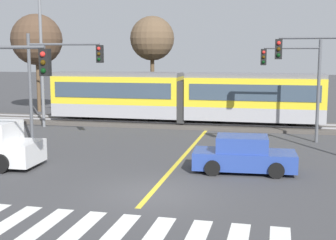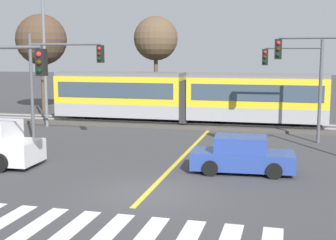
{
  "view_description": "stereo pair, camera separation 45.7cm",
  "coord_description": "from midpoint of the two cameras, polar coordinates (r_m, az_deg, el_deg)",
  "views": [
    {
      "loc": [
        4.08,
        -15.4,
        4.89
      ],
      "look_at": [
        -0.98,
        7.18,
        1.6
      ],
      "focal_mm": 50.0,
      "sensor_mm": 36.0,
      "label": 1
    },
    {
      "loc": [
        4.53,
        -15.3,
        4.89
      ],
      "look_at": [
        -0.98,
        7.18,
        1.6
      ],
      "focal_mm": 50.0,
      "sensor_mm": 36.0,
      "label": 2
    }
  ],
  "objects": [
    {
      "name": "ground_plane",
      "position": [
        16.67,
        -2.93,
        -8.97
      ],
      "size": [
        200.0,
        200.0,
        0.0
      ],
      "primitive_type": "plane",
      "color": "#3D3D3F"
    },
    {
      "name": "track_bed",
      "position": [
        31.96,
        4.76,
        -0.58
      ],
      "size": [
        120.0,
        4.0,
        0.18
      ],
      "primitive_type": "cube",
      "color": "#4C4742",
      "rests_on": "ground"
    },
    {
      "name": "rail_near",
      "position": [
        31.23,
        4.58,
        -0.52
      ],
      "size": [
        120.0,
        0.08,
        0.1
      ],
      "primitive_type": "cube",
      "color": "#939399",
      "rests_on": "track_bed"
    },
    {
      "name": "rail_far",
      "position": [
        32.64,
        4.94,
        -0.15
      ],
      "size": [
        120.0,
        0.08,
        0.1
      ],
      "primitive_type": "cube",
      "color": "#939399",
      "rests_on": "track_bed"
    },
    {
      "name": "light_rail_tram",
      "position": [
        32.02,
        1.52,
        3.0
      ],
      "size": [
        18.5,
        2.64,
        3.43
      ],
      "color": "#9E9EA3",
      "rests_on": "track_bed"
    },
    {
      "name": "crosswalk_stripe_1",
      "position": [
        14.83,
        -19.5,
        -11.62
      ],
      "size": [
        0.59,
        2.81,
        0.01
      ],
      "primitive_type": "cube",
      "rotation": [
        0.0,
        0.0,
        -0.01
      ],
      "color": "silver",
      "rests_on": "ground"
    },
    {
      "name": "crosswalk_stripe_2",
      "position": [
        14.29,
        -15.7,
        -12.21
      ],
      "size": [
        0.59,
        2.81,
        0.01
      ],
      "primitive_type": "cube",
      "rotation": [
        0.0,
        0.0,
        -0.01
      ],
      "color": "silver",
      "rests_on": "ground"
    },
    {
      "name": "crosswalk_stripe_3",
      "position": [
        13.81,
        -11.59,
        -12.79
      ],
      "size": [
        0.59,
        2.81,
        0.01
      ],
      "primitive_type": "cube",
      "rotation": [
        0.0,
        0.0,
        -0.01
      ],
      "color": "silver",
      "rests_on": "ground"
    },
    {
      "name": "crosswalk_stripe_4",
      "position": [
        13.41,
        -7.2,
        -13.34
      ],
      "size": [
        0.59,
        2.81,
        0.01
      ],
      "primitive_type": "cube",
      "rotation": [
        0.0,
        0.0,
        -0.01
      ],
      "color": "silver",
      "rests_on": "ground"
    },
    {
      "name": "crosswalk_stripe_5",
      "position": [
        13.08,
        -2.55,
        -13.84
      ],
      "size": [
        0.59,
        2.81,
        0.01
      ],
      "primitive_type": "cube",
      "rotation": [
        0.0,
        0.0,
        -0.01
      ],
      "color": "silver",
      "rests_on": "ground"
    },
    {
      "name": "crosswalk_stripe_6",
      "position": [
        12.85,
        2.33,
        -14.26
      ],
      "size": [
        0.59,
        2.81,
        0.01
      ],
      "primitive_type": "cube",
      "rotation": [
        0.0,
        0.0,
        -0.01
      ],
      "color": "silver",
      "rests_on": "ground"
    },
    {
      "name": "lane_centre_line",
      "position": [
        22.47,
        1.3,
        -4.47
      ],
      "size": [
        0.2,
        15.58,
        0.01
      ],
      "primitive_type": "cube",
      "color": "gold",
      "rests_on": "ground"
    },
    {
      "name": "sedan_crossing",
      "position": [
        19.69,
        8.57,
        -4.29
      ],
      "size": [
        4.29,
        2.1,
        1.52
      ],
      "color": "#284293",
      "rests_on": "ground"
    },
    {
      "name": "traffic_light_mid_left",
      "position": [
        25.5,
        -14.16,
        5.64
      ],
      "size": [
        4.25,
        0.38,
        5.95
      ],
      "color": "#515459",
      "rests_on": "ground"
    },
    {
      "name": "traffic_light_far_right",
      "position": [
        26.76,
        15.11,
        5.28
      ],
      "size": [
        3.25,
        0.38,
        5.65
      ],
      "color": "#515459",
      "rests_on": "ground"
    },
    {
      "name": "street_lamp_west",
      "position": [
        32.23,
        -15.25,
        8.45
      ],
      "size": [
        2.46,
        0.28,
        9.26
      ],
      "color": "slate",
      "rests_on": "ground"
    },
    {
      "name": "bare_tree_far_west",
      "position": [
        41.22,
        -16.02,
        9.37
      ],
      "size": [
        4.26,
        4.26,
        8.19
      ],
      "color": "brown",
      "rests_on": "ground"
    },
    {
      "name": "bare_tree_west",
      "position": [
        37.63,
        -2.29,
        9.85
      ],
      "size": [
        3.5,
        3.5,
        7.85
      ],
      "color": "brown",
      "rests_on": "ground"
    }
  ]
}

